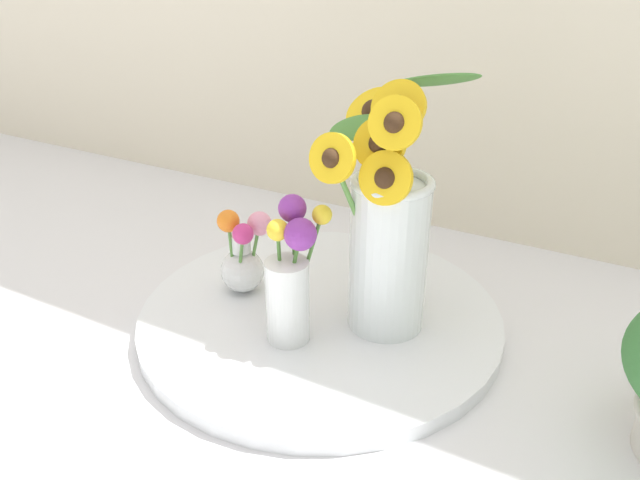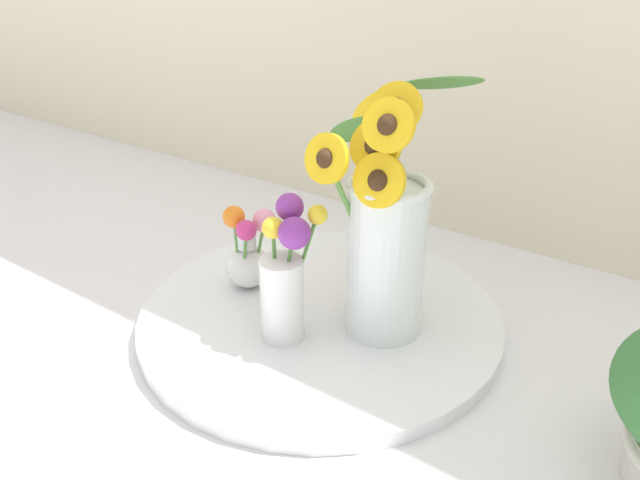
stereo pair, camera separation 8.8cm
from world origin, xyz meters
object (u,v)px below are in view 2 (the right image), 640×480
serving_tray (320,316)px  mason_jar_sunflowers (386,236)px  vase_bulb_right (248,254)px  vase_small_center (285,277)px

serving_tray → mason_jar_sunflowers: size_ratio=1.48×
serving_tray → vase_bulb_right: 0.15m
mason_jar_sunflowers → vase_small_center: 0.15m
vase_small_center → vase_bulb_right: (-0.13, 0.07, -0.03)m
serving_tray → vase_small_center: vase_small_center is taller
vase_small_center → vase_bulb_right: bearing=151.4°
mason_jar_sunflowers → serving_tray: bearing=-169.4°
serving_tray → mason_jar_sunflowers: 0.18m
mason_jar_sunflowers → vase_small_center: (-0.10, -0.09, -0.05)m
serving_tray → mason_jar_sunflowers: (0.09, 0.02, 0.15)m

